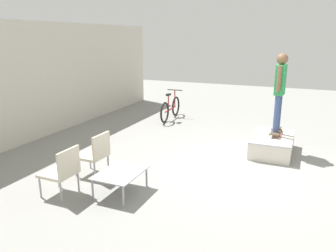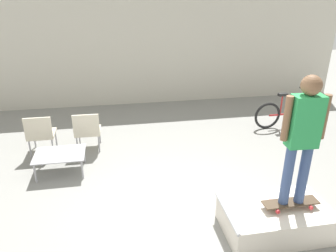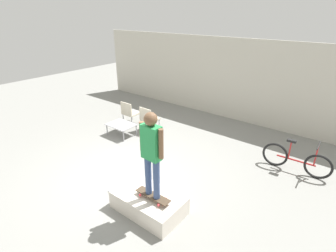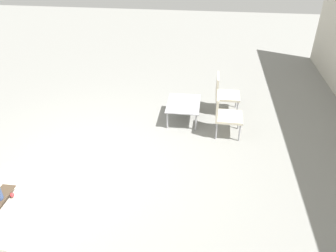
{
  "view_description": "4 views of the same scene",
  "coord_description": "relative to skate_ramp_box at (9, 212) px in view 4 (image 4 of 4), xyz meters",
  "views": [
    {
      "loc": [
        -6.2,
        -1.3,
        2.62
      ],
      "look_at": [
        -0.02,
        1.38,
        0.77
      ],
      "focal_mm": 35.0,
      "sensor_mm": 36.0,
      "label": 1
    },
    {
      "loc": [
        -0.74,
        -4.03,
        3.21
      ],
      "look_at": [
        0.23,
        1.51,
        0.78
      ],
      "focal_mm": 35.0,
      "sensor_mm": 36.0,
      "label": 2
    },
    {
      "loc": [
        4.37,
        -3.81,
        3.88
      ],
      "look_at": [
        0.29,
        1.39,
        0.93
      ],
      "focal_mm": 28.0,
      "sensor_mm": 36.0,
      "label": 3
    },
    {
      "loc": [
        4.29,
        1.95,
        3.62
      ],
      "look_at": [
        -0.08,
        1.39,
        0.86
      ],
      "focal_mm": 35.0,
      "sensor_mm": 36.0,
      "label": 4
    }
  ],
  "objects": [
    {
      "name": "coffee_table",
      "position": [
        -3.16,
        2.16,
        0.15
      ],
      "size": [
        0.9,
        0.69,
        0.39
      ],
      "color": "#9E9EA3",
      "rests_on": "ground_plane"
    },
    {
      "name": "patio_chair_right",
      "position": [
        -2.7,
        3.0,
        0.27
      ],
      "size": [
        0.53,
        0.53,
        0.85
      ],
      "rotation": [
        0.0,
        0.0,
        3.12
      ],
      "color": "#99999E",
      "rests_on": "ground_plane"
    },
    {
      "name": "ground_plane",
      "position": [
        -1.38,
        0.65,
        -0.2
      ],
      "size": [
        24.0,
        24.0,
        0.0
      ],
      "primitive_type": "plane",
      "color": "gray"
    },
    {
      "name": "skate_ramp_box",
      "position": [
        0.0,
        0.0,
        0.0
      ],
      "size": [
        1.48,
        0.89,
        0.43
      ],
      "color": "silver",
      "rests_on": "ground_plane"
    },
    {
      "name": "patio_chair_left",
      "position": [
        -3.63,
        3.0,
        0.27
      ],
      "size": [
        0.52,
        0.52,
        0.85
      ],
      "rotation": [
        0.0,
        0.0,
        3.14
      ],
      "color": "#99999E",
      "rests_on": "ground_plane"
    }
  ]
}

